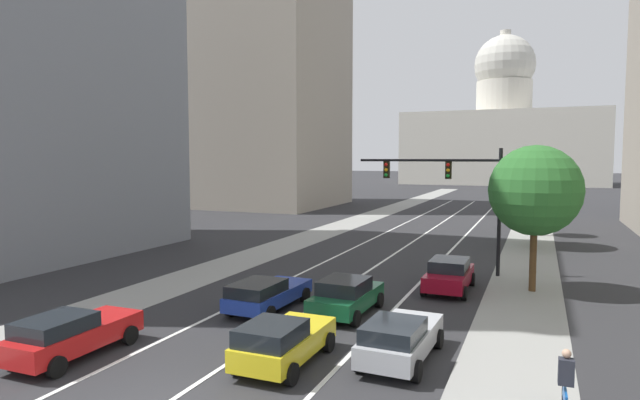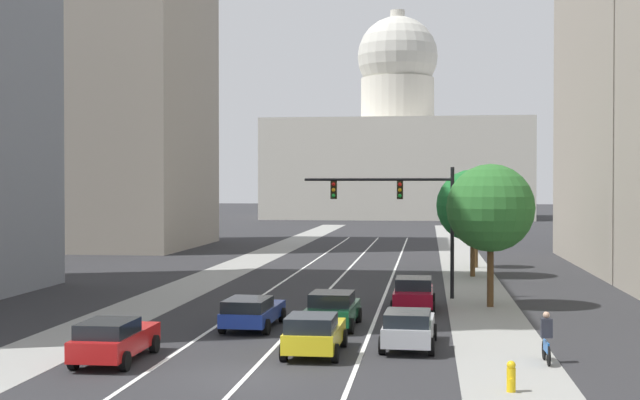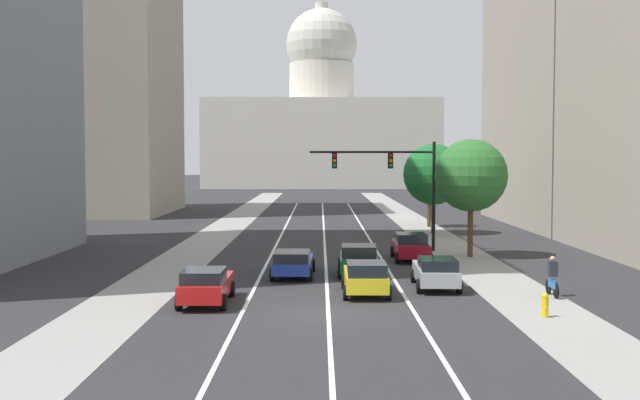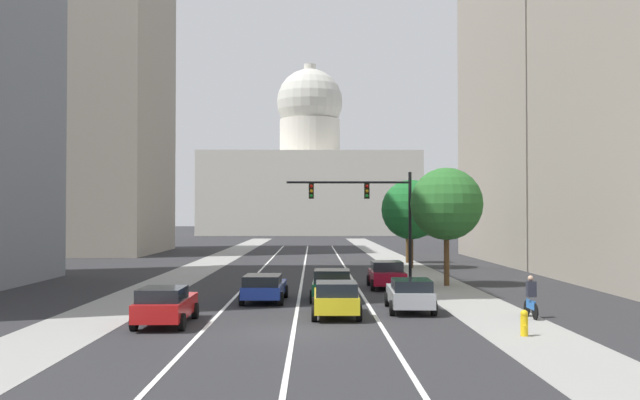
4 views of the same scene
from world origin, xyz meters
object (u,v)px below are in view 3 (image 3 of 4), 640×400
object	(u,v)px
capitol_building	(322,129)
car_red	(206,285)
car_green	(359,259)
cyclist	(553,277)
car_yellow	(366,277)
car_blue	(293,262)
street_tree_mid_right	(434,174)
car_silver	(436,272)
street_tree_far_right	(471,176)
traffic_signal_mast	(395,174)
car_crimson	(411,246)
street_tree_near_right	(429,177)
fire_hydrant	(545,305)

from	to	relation	value
capitol_building	car_red	xyz separation A→B (m)	(-4.88, -127.04, -10.94)
car_green	cyclist	size ratio (longest dim) A/B	2.50
car_yellow	car_blue	xyz separation A→B (m)	(-3.26, 5.06, -0.05)
car_red	street_tree_mid_right	bearing A→B (deg)	-25.30
car_red	street_tree_mid_right	world-z (taller)	street_tree_mid_right
capitol_building	car_blue	bearing A→B (deg)	-90.78
car_silver	street_tree_far_right	size ratio (longest dim) A/B	0.64
car_red	traffic_signal_mast	xyz separation A→B (m)	(9.26, 17.57, 4.08)
car_crimson	street_tree_near_right	bearing A→B (deg)	-10.47
car_silver	street_tree_near_right	distance (m)	31.48
car_red	cyclist	size ratio (longest dim) A/B	2.58
capitol_building	car_silver	distance (m)	123.96
traffic_signal_mast	street_tree_mid_right	world-z (taller)	street_tree_mid_right
car_silver	car_red	bearing A→B (deg)	112.58
capitol_building	car_crimson	xyz separation A→B (m)	(4.89, -113.72, -10.91)
capitol_building	car_silver	world-z (taller)	capitol_building
car_green	car_blue	xyz separation A→B (m)	(-3.26, -0.75, -0.05)
capitol_building	cyclist	size ratio (longest dim) A/B	26.60
fire_hydrant	car_yellow	bearing A→B (deg)	144.00
car_yellow	street_tree_mid_right	bearing A→B (deg)	-14.07
cyclist	street_tree_near_right	world-z (taller)	street_tree_near_right
street_tree_far_right	fire_hydrant	bearing A→B (deg)	-92.08
capitol_building	car_blue	distance (m)	120.51
car_red	cyclist	xyz separation A→B (m)	(14.38, 1.64, 0.08)
capitol_building	car_crimson	distance (m)	114.35
car_red	car_crimson	size ratio (longest dim) A/B	1.02
fire_hydrant	car_silver	bearing A→B (deg)	116.07
cyclist	car_silver	bearing A→B (deg)	65.38
capitol_building	car_green	bearing A→B (deg)	-89.22
car_yellow	traffic_signal_mast	size ratio (longest dim) A/B	0.53
cyclist	car_yellow	bearing A→B (deg)	86.55
capitol_building	car_blue	xyz separation A→B (m)	(-1.64, -120.00, -10.99)
traffic_signal_mast	fire_hydrant	bearing A→B (deg)	-79.98
car_silver	car_blue	bearing A→B (deg)	64.58
car_red	car_silver	distance (m)	10.43
car_blue	cyclist	distance (m)	12.37
car_green	traffic_signal_mast	size ratio (longest dim) A/B	0.55
street_tree_far_right	cyclist	bearing A→B (deg)	-85.99
capitol_building	car_green	world-z (taller)	capitol_building
car_green	cyclist	xyz separation A→B (m)	(7.87, -6.16, 0.07)
car_crimson	street_tree_mid_right	xyz separation A→B (m)	(3.54, 15.29, 3.79)
car_yellow	street_tree_mid_right	size ratio (longest dim) A/B	0.60
traffic_signal_mast	street_tree_far_right	distance (m)	5.05
car_silver	street_tree_far_right	distance (m)	12.37
fire_hydrant	cyclist	world-z (taller)	cyclist
car_yellow	traffic_signal_mast	distance (m)	16.34
fire_hydrant	street_tree_far_right	world-z (taller)	street_tree_far_right
car_blue	traffic_signal_mast	size ratio (longest dim) A/B	0.60
car_green	car_blue	world-z (taller)	car_green
traffic_signal_mast	car_blue	bearing A→B (deg)	-119.74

